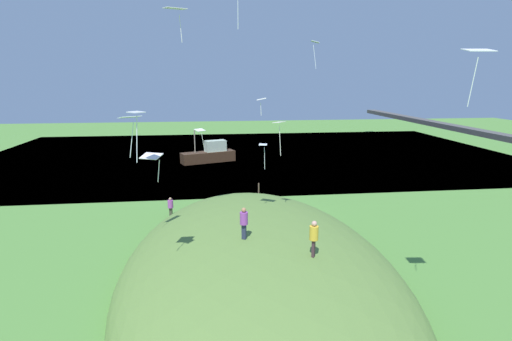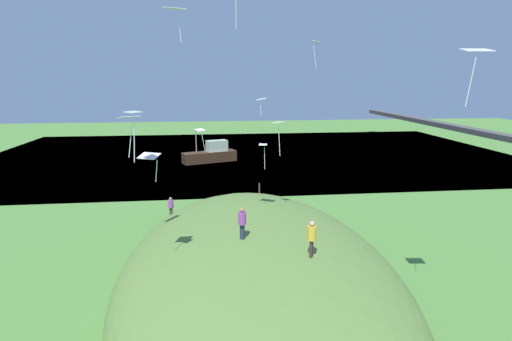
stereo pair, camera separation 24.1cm
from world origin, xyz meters
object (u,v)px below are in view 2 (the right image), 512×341
Objects in this scene: kite_9 at (129,119)px; kite_10 at (263,146)px; kite_6 at (476,53)px; kite_1 at (278,125)px; person_with_child at (171,205)px; kite_4 at (174,10)px; person_walking_path at (242,219)px; kite_2 at (261,100)px; boat_on_lake at (211,154)px; kite_0 at (315,44)px; kite_7 at (150,157)px; kite_3 at (201,132)px; kite_8 at (133,118)px; person_on_hilltop at (312,235)px; mooring_post at (259,190)px.

kite_10 is (-9.45, 8.39, -3.14)m from kite_9.
kite_1 is at bearing -147.71° from kite_6.
kite_4 is (9.36, 1.71, 14.11)m from person_with_child.
kite_4 is 13.02m from kite_10.
person_walking_path is 1.33× the size of kite_2.
boat_on_lake is 29.17m from kite_0.
boat_on_lake is 32.61m from kite_1.
kite_0 reaches higher than person_with_child.
kite_2 reaches higher than kite_7.
kite_0 is 1.11× the size of kite_3.
kite_8 is at bearing 12.89° from kite_9.
person_on_hilltop is 0.87× the size of kite_8.
person_on_hilltop is at bearing -41.83° from person_with_child.
kite_1 is 1.18× the size of kite_4.
kite_9 is 20.80m from mooring_post.
mooring_post is (-20.97, 0.08, -3.64)m from person_on_hilltop.
kite_4 reaches higher than mooring_post.
kite_8 is at bearing -40.49° from kite_1.
person_with_child is 0.82× the size of kite_0.
kite_7 is (-2.60, -12.98, -4.32)m from kite_6.
kite_2 is 15.22m from kite_8.
person_walking_path is at bearing 125.47° from kite_8.
kite_8 reaches higher than boat_on_lake.
kite_7 is 0.61× the size of kite_9.
kite_3 is at bearing 173.87° from kite_4.
kite_4 is at bearing 156.65° from person_walking_path.
kite_8 is (16.74, -2.19, 2.71)m from kite_3.
kite_1 is 9.79m from kite_3.
kite_1 is (6.64, -3.92, -5.46)m from kite_0.
kite_3 reaches higher than mooring_post.
kite_4 is 0.81× the size of kite_9.
kite_3 is at bearing 17.77° from person_with_child.
kite_10 is at bearing -87.85° from kite_0.
kite_2 is at bearing -71.18° from kite_0.
kite_9 is at bearing -41.58° from kite_10.
kite_2 is (-10.42, 2.31, 5.54)m from person_walking_path.
kite_3 is 12.18m from kite_4.
mooring_post is (-8.49, 0.91, -9.32)m from kite_2.
kite_9 is at bearing -50.40° from kite_4.
kite_2 is 13.92m from kite_7.
kite_4 is at bearing -38.63° from kite_10.
kite_6 is 13.56m from kite_8.
person_walking_path is 7.82m from kite_8.
kite_9 is at bearing -167.11° from kite_8.
person_on_hilltop is 0.95× the size of kite_3.
kite_2 is at bearing 55.91° from kite_3.
kite_0 is 0.94× the size of kite_9.
person_with_child is 19.10m from kite_8.
person_walking_path is 12.67m from kite_6.
boat_on_lake is 35.65m from kite_9.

